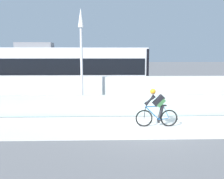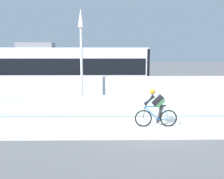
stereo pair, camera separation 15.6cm
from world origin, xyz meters
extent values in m
plane|color=slate|center=(0.00, 0.00, 0.00)|extent=(200.00, 200.00, 0.00)
cube|color=silver|center=(0.00, 0.00, 0.01)|extent=(32.00, 3.20, 0.01)
cube|color=silver|center=(0.00, 1.85, 0.52)|extent=(32.00, 0.05, 1.04)
cube|color=silver|center=(0.00, 3.65, 0.90)|extent=(32.00, 0.36, 1.81)
cube|color=#595654|center=(0.00, 6.13, 0.00)|extent=(32.00, 0.08, 0.01)
cube|color=#595654|center=(0.00, 7.57, 0.00)|extent=(32.00, 0.08, 0.01)
cube|color=silver|center=(-4.59, 6.85, 1.90)|extent=(11.00, 2.50, 3.10)
cube|color=black|center=(-4.59, 6.85, 2.25)|extent=(10.56, 2.54, 1.04)
cube|color=orange|center=(-4.59, 6.85, 0.53)|extent=(10.78, 2.53, 0.28)
cube|color=slate|center=(-6.57, 6.85, 3.63)|extent=(2.40, 1.10, 0.36)
cube|color=#232326|center=(-8.11, 6.85, 0.36)|extent=(1.40, 1.88, 0.20)
cylinder|color=black|center=(-8.11, 6.13, 0.30)|extent=(0.60, 0.10, 0.60)
cylinder|color=black|center=(-8.11, 7.57, 0.30)|extent=(0.60, 0.10, 0.60)
cube|color=#232326|center=(-1.07, 6.85, 0.36)|extent=(1.40, 1.88, 0.20)
cylinder|color=black|center=(-1.07, 6.13, 0.30)|extent=(0.60, 0.10, 0.60)
cylinder|color=black|center=(-1.07, 7.57, 0.30)|extent=(0.60, 0.10, 0.60)
cube|color=black|center=(0.86, 6.85, 1.90)|extent=(0.16, 2.54, 2.94)
torus|color=black|center=(-0.24, 0.00, 0.36)|extent=(0.72, 0.06, 0.72)
cylinder|color=#99999E|center=(-0.24, 0.00, 0.36)|extent=(0.07, 0.10, 0.07)
torus|color=black|center=(0.81, 0.00, 0.36)|extent=(0.72, 0.06, 0.72)
cylinder|color=#99999E|center=(0.81, 0.00, 0.36)|extent=(0.07, 0.10, 0.07)
cylinder|color=#144C8C|center=(0.10, 0.00, 0.57)|extent=(0.60, 0.04, 0.58)
cylinder|color=#144C8C|center=(0.48, 0.00, 0.59)|extent=(0.22, 0.04, 0.59)
cylinder|color=#144C8C|center=(0.19, 0.00, 0.86)|extent=(0.76, 0.04, 0.07)
cylinder|color=#144C8C|center=(0.60, 0.00, 0.33)|extent=(0.43, 0.03, 0.09)
cylinder|color=#144C8C|center=(0.69, 0.00, 0.62)|extent=(0.27, 0.02, 0.53)
cylinder|color=black|center=(-0.21, 0.00, 0.60)|extent=(0.08, 0.03, 0.49)
cube|color=black|center=(0.57, 0.00, 0.90)|extent=(0.24, 0.10, 0.05)
cylinder|color=black|center=(-0.19, 0.00, 0.95)|extent=(0.03, 0.58, 0.03)
cylinder|color=#262628|center=(0.39, 0.00, 0.30)|extent=(0.18, 0.02, 0.18)
cube|color=black|center=(0.35, 0.00, 1.11)|extent=(0.50, 0.28, 0.51)
cube|color=#336638|center=(0.44, 0.00, 1.02)|extent=(0.38, 0.30, 0.38)
sphere|color=#997051|center=(0.11, 0.00, 1.46)|extent=(0.20, 0.20, 0.20)
sphere|color=orange|center=(0.11, 0.00, 1.49)|extent=(0.23, 0.23, 0.23)
cylinder|color=black|center=(-0.01, 0.00, 1.12)|extent=(0.44, 0.41, 0.41)
cylinder|color=black|center=(-0.01, 0.00, 1.12)|extent=(0.44, 0.41, 0.41)
cylinder|color=black|center=(0.46, 0.00, 0.55)|extent=(0.29, 0.33, 0.80)
cylinder|color=black|center=(0.46, 0.00, 0.69)|extent=(0.29, 0.33, 0.54)
cylinder|color=gray|center=(-3.00, 2.15, 0.10)|extent=(0.24, 0.24, 0.20)
cylinder|color=silver|center=(-3.00, 2.15, 2.20)|extent=(0.12, 0.12, 4.20)
cone|color=white|center=(-3.00, 2.15, 4.75)|extent=(0.28, 0.28, 0.90)
camera|label=1|loc=(-1.87, -9.85, 2.96)|focal=39.05mm
camera|label=2|loc=(-1.71, -9.85, 2.96)|focal=39.05mm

